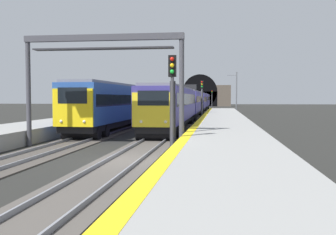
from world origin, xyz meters
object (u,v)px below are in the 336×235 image
(train_adjacent_platform, at_px, (138,103))
(railway_signal_near, at_px, (172,95))
(railway_signal_far, at_px, (212,97))
(catenary_mast_far, at_px, (236,92))
(railway_signal_mid, at_px, (202,96))
(overhead_signal_gantry, at_px, (103,61))
(train_main_approaching, at_px, (195,102))

(train_adjacent_platform, height_order, railway_signal_near, railway_signal_near)
(railway_signal_near, bearing_deg, train_adjacent_platform, -164.01)
(railway_signal_far, bearing_deg, train_adjacent_platform, -5.44)
(train_adjacent_platform, xyz_separation_m, railway_signal_near, (-23.80, -6.82, 0.68))
(catenary_mast_far, bearing_deg, railway_signal_near, 174.39)
(railway_signal_near, distance_m, railway_signal_far, 95.44)
(railway_signal_mid, distance_m, railway_signal_far, 64.00)
(overhead_signal_gantry, bearing_deg, railway_signal_mid, -8.63)
(railway_signal_mid, xyz_separation_m, railway_signal_far, (64.00, 0.00, 0.03))
(overhead_signal_gantry, bearing_deg, railway_signal_far, -2.69)
(train_main_approaching, bearing_deg, railway_signal_near, 2.19)
(train_main_approaching, xyz_separation_m, railway_signal_far, (48.86, -1.89, 0.91))
(railway_signal_mid, height_order, catenary_mast_far, catenary_mast_far)
(train_adjacent_platform, bearing_deg, railway_signal_far, 175.95)
(catenary_mast_far, bearing_deg, railway_signal_mid, 166.70)
(railway_signal_mid, distance_m, overhead_signal_gantry, 29.05)
(train_main_approaching, bearing_deg, overhead_signal_gantry, -3.35)
(train_adjacent_platform, xyz_separation_m, railway_signal_far, (71.64, -6.82, 0.80))
(train_adjacent_platform, height_order, railway_signal_mid, railway_signal_mid)
(train_adjacent_platform, distance_m, railway_signal_far, 71.97)
(railway_signal_far, bearing_deg, railway_signal_mid, 0.00)
(railway_signal_far, distance_m, overhead_signal_gantry, 92.78)
(railway_signal_near, bearing_deg, catenary_mast_far, 174.39)
(train_main_approaching, height_order, railway_signal_far, railway_signal_far)
(railway_signal_mid, bearing_deg, train_main_approaching, -172.90)
(train_main_approaching, relative_size, railway_signal_mid, 16.26)
(overhead_signal_gantry, distance_m, catenary_mast_far, 51.96)
(railway_signal_far, relative_size, overhead_signal_gantry, 0.55)
(train_adjacent_platform, xyz_separation_m, overhead_signal_gantry, (-21.02, -2.47, 2.66))
(train_main_approaching, relative_size, railway_signal_far, 16.07)
(railway_signal_near, height_order, railway_signal_far, railway_signal_far)
(overhead_signal_gantry, bearing_deg, train_main_approaching, -3.22)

